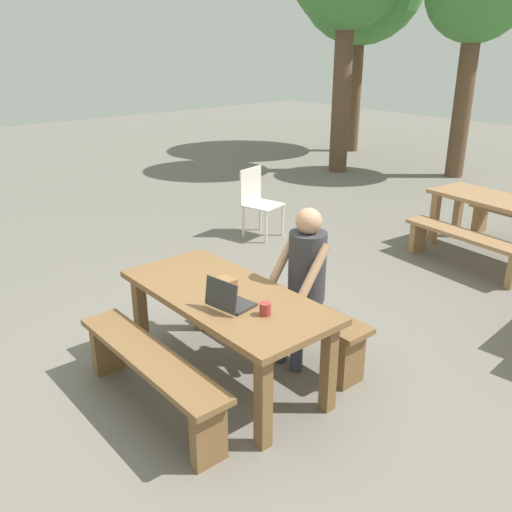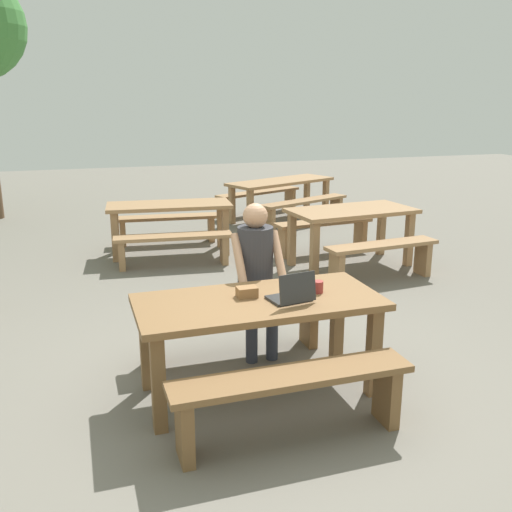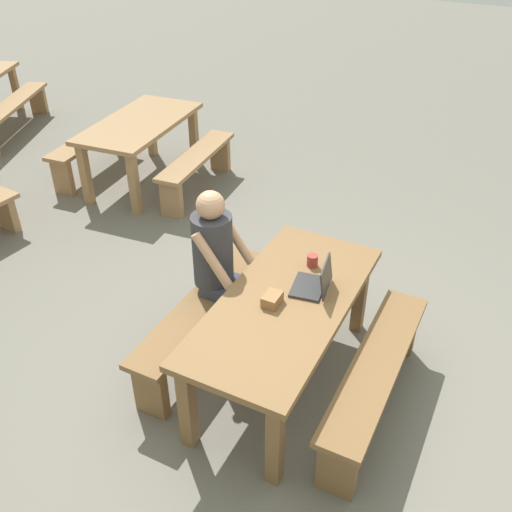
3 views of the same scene
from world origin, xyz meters
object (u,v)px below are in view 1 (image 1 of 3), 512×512
Objects in this scene: coffee_mug at (265,309)px; person_seated at (304,275)px; picnic_table_mid at (501,210)px; laptop at (228,300)px; small_pouch at (226,283)px; picnic_table_front at (226,306)px; plastic_chair at (258,200)px.

person_seated reaches higher than coffee_mug.
laptop is at bearing -81.98° from picnic_table_mid.
laptop is at bearing -153.95° from coffee_mug.
small_pouch is 0.63m from person_seated.
picnic_table_front is 3.44m from plastic_chair.
person_seated is at bearing 65.55° from small_pouch.
person_seated is at bearing -81.77° from picnic_table_mid.
person_seated is 0.75× the size of picnic_table_mid.
small_pouch reaches higher than picnic_table_mid.
coffee_mug reaches higher than small_pouch.
person_seated reaches higher than picnic_table_front.
coffee_mug is at bearing -163.08° from laptop.
laptop is 2.21× the size of small_pouch.
picnic_table_front is at bearing -106.64° from person_seated.
coffee_mug is at bearing -67.07° from person_seated.
picnic_table_front is 0.18m from small_pouch.
person_seated is (-0.02, 0.77, -0.02)m from laptop.
coffee_mug is 0.70m from person_seated.
plastic_chair is (-2.38, 2.35, -0.29)m from small_pouch.
coffee_mug is 0.07× the size of person_seated.
coffee_mug is 0.05× the size of picnic_table_mid.
plastic_chair is (-2.66, 2.54, -0.31)m from laptop.
small_pouch is 0.16× the size of plastic_chair.
laptop is 0.25× the size of person_seated.
plastic_chair is at bearing -139.81° from picnic_table_mid.
plastic_chair is at bearing 135.43° from picnic_table_front.
picnic_table_mid is (0.11, 4.06, -0.18)m from small_pouch.
small_pouch is 1.62× the size of coffee_mug.
laptop reaches higher than coffee_mug.
person_seated reaches higher than small_pouch.
coffee_mug is at bearing -7.58° from small_pouch.
picnic_table_mid is (-0.42, 4.13, -0.19)m from coffee_mug.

